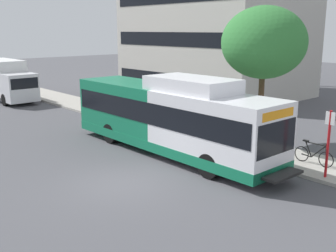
% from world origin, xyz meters
% --- Properties ---
extents(ground_plane, '(120.00, 120.00, 0.00)m').
position_xyz_m(ground_plane, '(0.00, 8.00, 0.00)').
color(ground_plane, '#4C4C51').
extents(sidewalk_curb, '(3.00, 56.00, 0.14)m').
position_xyz_m(sidewalk_curb, '(7.00, 6.00, 0.07)').
color(sidewalk_curb, '#A8A399').
rests_on(sidewalk_curb, ground).
extents(transit_bus, '(2.58, 12.25, 3.65)m').
position_xyz_m(transit_bus, '(3.90, 1.75, 1.70)').
color(transit_bus, white).
rests_on(transit_bus, ground).
extents(bus_stop_sign_pole, '(0.10, 0.36, 2.60)m').
position_xyz_m(bus_stop_sign_pole, '(5.91, -4.89, 1.65)').
color(bus_stop_sign_pole, red).
rests_on(bus_stop_sign_pole, sidewalk_curb).
extents(bicycle_parked, '(0.52, 1.76, 1.02)m').
position_xyz_m(bicycle_parked, '(6.96, -3.80, 0.56)').
color(bicycle_parked, black).
rests_on(bicycle_parked, sidewalk_curb).
extents(street_tree_near_stop, '(4.05, 4.05, 6.62)m').
position_xyz_m(street_tree_near_stop, '(8.17, -0.17, 5.02)').
color(street_tree_near_stop, '#4C3823').
rests_on(street_tree_near_stop, sidewalk_curb).
extents(box_truck_background, '(2.32, 7.01, 3.25)m').
position_xyz_m(box_truck_background, '(3.66, 21.18, 1.74)').
color(box_truck_background, silver).
rests_on(box_truck_background, ground).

